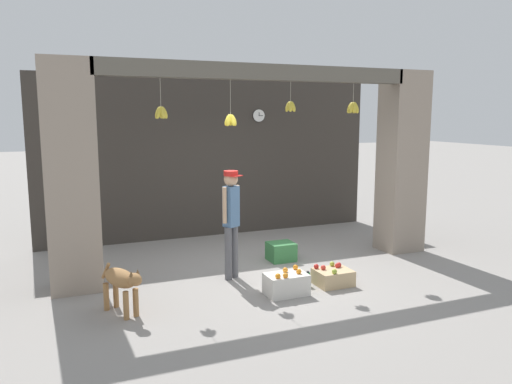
{
  "coord_description": "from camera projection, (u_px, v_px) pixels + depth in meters",
  "views": [
    {
      "loc": [
        -3.03,
        -6.98,
        2.46
      ],
      "look_at": [
        0.0,
        0.4,
        1.22
      ],
      "focal_mm": 35.0,
      "sensor_mm": 36.0,
      "label": 1
    }
  ],
  "objects": [
    {
      "name": "shop_pillar_right",
      "position": [
        402.0,
        163.0,
        8.97
      ],
      "size": [
        0.7,
        0.6,
        3.22
      ],
      "primitive_type": "cube",
      "color": "gray",
      "rests_on": "ground_plane"
    },
    {
      "name": "dog",
      "position": [
        122.0,
        281.0,
        6.16
      ],
      "size": [
        0.48,
        0.8,
        0.63
      ],
      "rotation": [
        0.0,
        0.0,
        -1.12
      ],
      "color": "#9E7042",
      "rests_on": "ground_plane"
    },
    {
      "name": "wall_clock",
      "position": [
        259.0,
        116.0,
        10.28
      ],
      "size": [
        0.27,
        0.03,
        0.27
      ],
      "color": "black"
    },
    {
      "name": "shop_back_wall",
      "position": [
        213.0,
        157.0,
        10.11
      ],
      "size": [
        6.9,
        0.12,
        3.22
      ],
      "primitive_type": "cube",
      "color": "#38332D",
      "rests_on": "ground_plane"
    },
    {
      "name": "shopkeeper",
      "position": [
        231.0,
        216.0,
        7.43
      ],
      "size": [
        0.31,
        0.31,
        1.65
      ],
      "rotation": [
        0.0,
        0.0,
        3.63
      ],
      "color": "#56565B",
      "rests_on": "ground_plane"
    },
    {
      "name": "fruit_crate_apples",
      "position": [
        333.0,
        277.0,
        7.27
      ],
      "size": [
        0.51,
        0.42,
        0.3
      ],
      "color": "tan",
      "rests_on": "ground_plane"
    },
    {
      "name": "ground_plane",
      "position": [
        265.0,
        272.0,
        7.89
      ],
      "size": [
        60.0,
        60.0,
        0.0
      ],
      "primitive_type": "plane",
      "color": "gray"
    },
    {
      "name": "fruit_crate_oranges",
      "position": [
        286.0,
        284.0,
        6.87
      ],
      "size": [
        0.57,
        0.37,
        0.36
      ],
      "color": "silver",
      "rests_on": "ground_plane"
    },
    {
      "name": "storefront_awning",
      "position": [
        264.0,
        75.0,
        7.54
      ],
      "size": [
        5.0,
        0.29,
        0.94
      ],
      "color": "#5B564C"
    },
    {
      "name": "produce_box_green",
      "position": [
        281.0,
        252.0,
        8.49
      ],
      "size": [
        0.43,
        0.39,
        0.31
      ],
      "primitive_type": "cube",
      "color": "#387A42",
      "rests_on": "ground_plane"
    },
    {
      "name": "shop_pillar_left",
      "position": [
        71.0,
        177.0,
        6.87
      ],
      "size": [
        0.7,
        0.6,
        3.22
      ],
      "primitive_type": "cube",
      "color": "gray",
      "rests_on": "ground_plane"
    },
    {
      "name": "water_bottle",
      "position": [
        308.0,
        279.0,
        7.22
      ],
      "size": [
        0.07,
        0.07,
        0.22
      ],
      "color": "#38934C",
      "rests_on": "ground_plane"
    }
  ]
}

